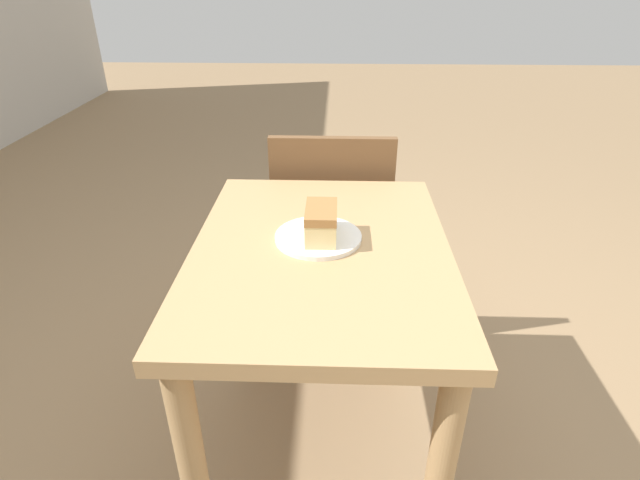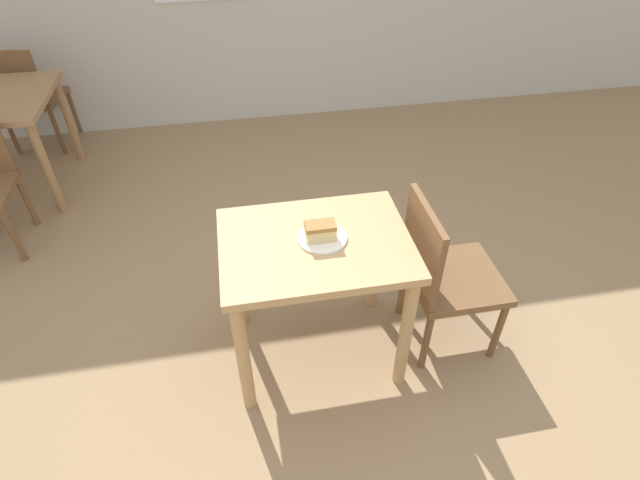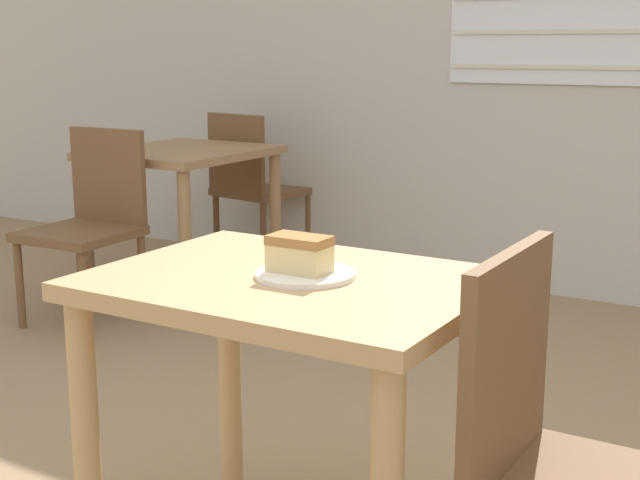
{
  "view_description": "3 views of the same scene",
  "coord_description": "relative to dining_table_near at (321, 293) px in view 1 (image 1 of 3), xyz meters",
  "views": [
    {
      "loc": [
        -1.07,
        0.21,
        1.34
      ],
      "look_at": [
        -0.04,
        0.25,
        0.77
      ],
      "focal_mm": 28.0,
      "sensor_mm": 36.0,
      "label": 1
    },
    {
      "loc": [
        -0.3,
        -1.38,
        2.14
      ],
      "look_at": [
        -0.0,
        0.21,
        0.78
      ],
      "focal_mm": 28.0,
      "sensor_mm": 36.0,
      "label": 2
    },
    {
      "loc": [
        0.99,
        -1.31,
        1.23
      ],
      "look_at": [
        0.05,
        0.26,
        0.83
      ],
      "focal_mm": 50.0,
      "sensor_mm": 36.0,
      "label": 3
    }
  ],
  "objects": [
    {
      "name": "ground_plane",
      "position": [
        0.02,
        -0.25,
        -0.6
      ],
      "size": [
        14.0,
        14.0,
        0.0
      ],
      "primitive_type": "plane",
      "color": "#997A56"
    },
    {
      "name": "dining_table_near",
      "position": [
        0.0,
        0.0,
        0.0
      ],
      "size": [
        0.84,
        0.63,
        0.74
      ],
      "color": "tan",
      "rests_on": "ground_plane"
    },
    {
      "name": "chair_near_window",
      "position": [
        0.62,
        -0.02,
        -0.14
      ],
      "size": [
        0.44,
        0.44,
        0.86
      ],
      "rotation": [
        0.0,
        0.0,
        1.57
      ],
      "color": "brown",
      "rests_on": "ground_plane"
    },
    {
      "name": "plate",
      "position": [
        0.03,
        0.01,
        0.15
      ],
      "size": [
        0.22,
        0.22,
        0.01
      ],
      "color": "white",
      "rests_on": "dining_table_near"
    },
    {
      "name": "cake_slice",
      "position": [
        0.02,
        0.0,
        0.19
      ],
      "size": [
        0.13,
        0.08,
        0.08
      ],
      "color": "#E5CC89",
      "rests_on": "plate"
    }
  ]
}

